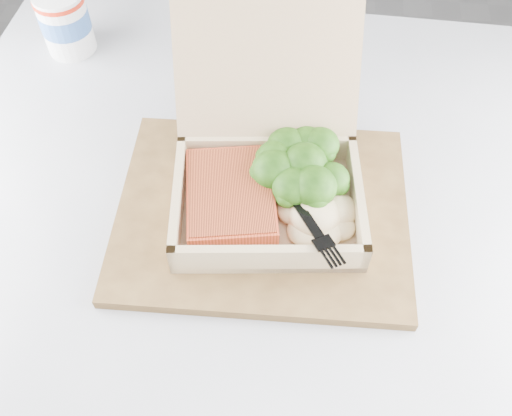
# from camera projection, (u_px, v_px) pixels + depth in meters

# --- Properties ---
(floor) EXTENTS (4.00, 4.00, 0.00)m
(floor) POSITION_uv_depth(u_px,v_px,m) (417.00, 261.00, 1.56)
(floor) COLOR gray
(floor) RESTS_ON ground
(cafe_table) EXTENTS (0.91, 0.91, 0.76)m
(cafe_table) POSITION_uv_depth(u_px,v_px,m) (243.00, 289.00, 0.88)
(cafe_table) COLOR black
(cafe_table) RESTS_ON floor
(serving_tray) EXTENTS (0.37, 0.30, 0.02)m
(serving_tray) POSITION_uv_depth(u_px,v_px,m) (262.00, 212.00, 0.71)
(serving_tray) COLOR brown
(serving_tray) RESTS_ON cafe_table
(takeout_container) EXTENTS (0.26, 0.29, 0.19)m
(takeout_container) POSITION_uv_depth(u_px,v_px,m) (267.00, 159.00, 0.69)
(takeout_container) COLOR tan
(takeout_container) RESTS_ON serving_tray
(salmon_fillet) EXTENTS (0.13, 0.15, 0.03)m
(salmon_fillet) POSITION_uv_depth(u_px,v_px,m) (231.00, 197.00, 0.69)
(salmon_fillet) COLOR #D84B2A
(salmon_fillet) RESTS_ON takeout_container
(broccoli_pile) EXTENTS (0.13, 0.13, 0.05)m
(broccoli_pile) POSITION_uv_depth(u_px,v_px,m) (304.00, 170.00, 0.70)
(broccoli_pile) COLOR #357219
(broccoli_pile) RESTS_ON takeout_container
(mashed_potatoes) EXTENTS (0.10, 0.09, 0.03)m
(mashed_potatoes) POSITION_uv_depth(u_px,v_px,m) (314.00, 214.00, 0.67)
(mashed_potatoes) COLOR #CBB884
(mashed_potatoes) RESTS_ON takeout_container
(plastic_fork) EXTENTS (0.09, 0.14, 0.02)m
(plastic_fork) POSITION_uv_depth(u_px,v_px,m) (292.00, 194.00, 0.67)
(plastic_fork) COLOR black
(plastic_fork) RESTS_ON mashed_potatoes
(paper_cup) EXTENTS (0.08, 0.08, 0.10)m
(paper_cup) POSITION_uv_depth(u_px,v_px,m) (65.00, 21.00, 0.87)
(paper_cup) COLOR white
(paper_cup) RESTS_ON cafe_table
(receipt) EXTENTS (0.10, 0.15, 0.00)m
(receipt) POSITION_uv_depth(u_px,v_px,m) (301.00, 105.00, 0.84)
(receipt) COLOR silver
(receipt) RESTS_ON cafe_table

